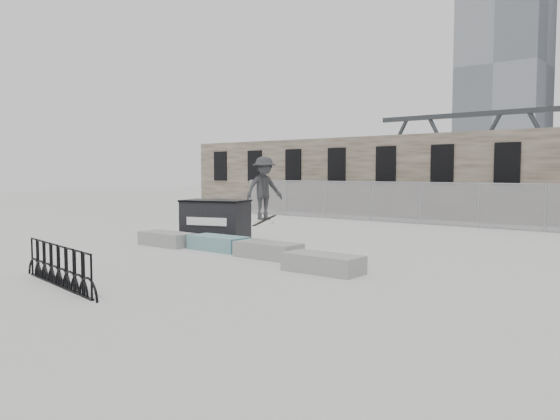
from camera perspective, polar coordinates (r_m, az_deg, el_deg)
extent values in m
plane|color=#B1B1AC|center=(16.51, -4.03, -4.71)|extent=(120.00, 120.00, 0.00)
cube|color=brown|center=(30.29, 17.49, 3.35)|extent=(36.00, 2.50, 4.50)
cube|color=black|center=(38.22, -6.24, 4.58)|extent=(1.20, 0.12, 2.00)
cube|color=black|center=(36.01, -2.64, 4.64)|extent=(1.20, 0.12, 2.00)
cube|color=black|center=(33.97, 1.41, 4.68)|extent=(1.20, 0.12, 2.00)
cube|color=black|center=(32.12, 5.95, 4.70)|extent=(1.20, 0.12, 2.00)
cube|color=black|center=(30.48, 11.01, 4.68)|extent=(1.20, 0.12, 2.00)
cube|color=black|center=(29.11, 16.59, 4.63)|extent=(1.20, 0.12, 2.00)
cube|color=black|center=(28.04, 22.66, 4.51)|extent=(1.20, 0.12, 2.00)
cylinder|color=gray|center=(33.00, -3.16, 1.39)|extent=(0.06, 0.06, 2.00)
cylinder|color=gray|center=(31.22, 0.58, 1.25)|extent=(0.06, 0.06, 2.00)
cylinder|color=gray|center=(29.59, 4.75, 1.09)|extent=(0.06, 0.06, 2.00)
cylinder|color=gray|center=(28.13, 9.38, 0.90)|extent=(0.06, 0.06, 2.00)
cylinder|color=gray|center=(26.88, 14.48, 0.68)|extent=(0.06, 0.06, 2.00)
cylinder|color=gray|center=(25.86, 20.03, 0.44)|extent=(0.06, 0.06, 2.00)
cylinder|color=gray|center=(25.10, 25.97, 0.18)|extent=(0.06, 0.06, 2.00)
cube|color=#99999E|center=(26.88, 14.48, 0.68)|extent=(22.00, 0.02, 2.00)
cylinder|color=gray|center=(26.84, 14.52, 2.81)|extent=(22.00, 0.04, 0.04)
cube|color=gray|center=(18.89, -11.76, -2.98)|extent=(2.00, 0.90, 0.46)
cube|color=#2D471E|center=(18.87, -11.77, -2.47)|extent=(1.76, 0.66, 0.10)
cube|color=teal|center=(17.54, -6.48, -3.45)|extent=(2.00, 0.90, 0.46)
cube|color=#2D471E|center=(17.52, -6.48, -2.91)|extent=(1.76, 0.66, 0.10)
cube|color=gray|center=(15.87, -1.25, -4.22)|extent=(2.00, 0.90, 0.46)
cube|color=#2D471E|center=(15.85, -1.25, -3.61)|extent=(1.76, 0.66, 0.10)
cube|color=gray|center=(13.66, 4.53, -5.57)|extent=(2.00, 0.90, 0.46)
cube|color=#2D471E|center=(13.63, 4.53, -4.87)|extent=(1.76, 0.66, 0.10)
cube|color=black|center=(19.72, -6.75, -1.19)|extent=(2.53, 1.97, 1.45)
cube|color=black|center=(19.66, -6.77, 0.97)|extent=(2.60, 2.04, 0.07)
cube|color=white|center=(19.10, -7.70, -1.20)|extent=(1.48, 0.51, 0.28)
cube|color=black|center=(12.94, -22.08, -7.33)|extent=(3.56, 0.63, 0.04)
torus|color=black|center=(14.34, -24.26, -4.56)|extent=(0.89, 0.19, 0.89)
torus|color=black|center=(13.92, -23.70, -4.80)|extent=(0.89, 0.19, 0.89)
torus|color=black|center=(13.50, -23.10, -5.05)|extent=(0.89, 0.19, 0.89)
torus|color=black|center=(13.08, -22.47, -5.31)|extent=(0.89, 0.19, 0.89)
torus|color=black|center=(12.66, -21.79, -5.60)|extent=(0.89, 0.19, 0.89)
torus|color=black|center=(12.24, -21.06, -5.90)|extent=(0.89, 0.19, 0.89)
torus|color=black|center=(11.83, -20.29, -6.22)|extent=(0.89, 0.19, 0.89)
torus|color=black|center=(11.41, -19.45, -6.56)|extent=(0.89, 0.19, 0.89)
cube|color=slate|center=(108.16, 22.38, 13.55)|extent=(14.00, 12.00, 42.00)
cube|color=gray|center=(73.81, 14.12, 3.49)|extent=(2.00, 3.00, 4.00)
imported|color=#2B2C2E|center=(16.24, -1.68, 2.28)|extent=(1.03, 1.37, 1.88)
cube|color=black|center=(16.29, -1.67, -1.13)|extent=(0.76, 0.30, 0.37)
cylinder|color=beige|center=(16.43, -2.57, -1.26)|extent=(0.06, 0.03, 0.06)
cylinder|color=beige|center=(16.53, -2.25, -1.23)|extent=(0.06, 0.03, 0.06)
cylinder|color=beige|center=(16.06, -1.08, -1.38)|extent=(0.06, 0.03, 0.06)
cylinder|color=beige|center=(16.17, -0.76, -1.34)|extent=(0.06, 0.03, 0.06)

